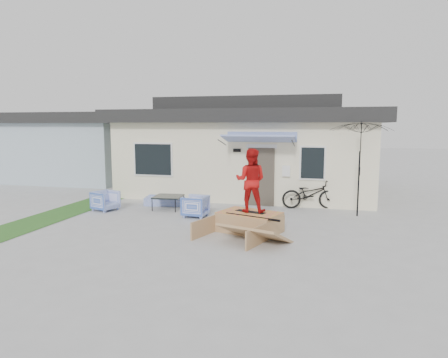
% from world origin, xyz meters
% --- Properties ---
extents(ground, '(90.00, 90.00, 0.00)m').
position_xyz_m(ground, '(0.00, 0.00, 0.00)').
color(ground, '#A6A6A6').
rests_on(ground, ground).
extents(grass_strip, '(1.40, 8.00, 0.01)m').
position_xyz_m(grass_strip, '(-5.20, 2.00, 0.00)').
color(grass_strip, '#295C21').
rests_on(grass_strip, ground).
extents(house, '(10.80, 8.49, 4.10)m').
position_xyz_m(house, '(0.00, 7.99, 1.94)').
color(house, '#EFE6BE').
rests_on(house, ground).
extents(neighbor_house, '(8.60, 7.60, 3.50)m').
position_xyz_m(neighbor_house, '(-10.50, 10.00, 1.78)').
color(neighbor_house, '#9FB1C1').
rests_on(neighbor_house, ground).
extents(loveseat, '(1.47, 0.69, 0.55)m').
position_xyz_m(loveseat, '(-2.43, 3.68, 0.28)').
color(loveseat, blue).
rests_on(loveseat, ground).
extents(armchair_left, '(0.89, 0.91, 0.75)m').
position_xyz_m(armchair_left, '(-4.02, 2.30, 0.38)').
color(armchair_left, blue).
rests_on(armchair_left, ground).
extents(armchair_right, '(0.73, 0.77, 0.76)m').
position_xyz_m(armchair_right, '(-0.74, 2.17, 0.38)').
color(armchair_right, blue).
rests_on(armchair_right, ground).
extents(coffee_table, '(1.03, 1.03, 0.47)m').
position_xyz_m(coffee_table, '(-2.03, 3.06, 0.23)').
color(coffee_table, black).
rests_on(coffee_table, ground).
extents(bicycle, '(2.06, 1.13, 1.25)m').
position_xyz_m(bicycle, '(2.74, 4.39, 0.62)').
color(bicycle, black).
rests_on(bicycle, ground).
extents(patio_umbrella, '(2.41, 2.32, 2.20)m').
position_xyz_m(patio_umbrella, '(4.28, 3.56, 1.75)').
color(patio_umbrella, black).
rests_on(patio_umbrella, ground).
extents(skate_ramp, '(2.18, 2.52, 0.53)m').
position_xyz_m(skate_ramp, '(1.28, 0.81, 0.27)').
color(skate_ramp, '#A0774D').
rests_on(skate_ramp, ground).
extents(skateboard, '(0.89, 0.51, 0.05)m').
position_xyz_m(skateboard, '(1.29, 0.86, 0.56)').
color(skateboard, black).
rests_on(skateboard, skate_ramp).
extents(skater, '(0.85, 0.66, 1.74)m').
position_xyz_m(skater, '(1.29, 0.86, 1.45)').
color(skater, '#B61011').
rests_on(skater, skateboard).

